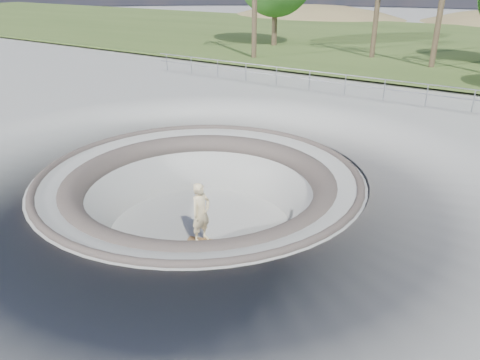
% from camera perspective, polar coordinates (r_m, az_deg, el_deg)
% --- Properties ---
extents(ground, '(180.00, 180.00, 0.00)m').
position_cam_1_polar(ground, '(14.88, -4.93, 0.65)').
color(ground, gray).
rests_on(ground, ground).
extents(skate_bowl, '(14.00, 14.00, 4.10)m').
position_cam_1_polar(skate_bowl, '(15.69, -4.70, -5.50)').
color(skate_bowl, gray).
rests_on(skate_bowl, ground).
extents(grass_strip, '(180.00, 36.00, 0.12)m').
position_cam_1_polar(grass_strip, '(45.82, 23.27, 14.98)').
color(grass_strip, '#3A4F1F').
rests_on(grass_strip, ground).
extents(safety_railing, '(25.00, 0.06, 1.03)m').
position_cam_1_polar(safety_railing, '(24.77, 12.71, 11.30)').
color(safety_railing, gray).
rests_on(safety_railing, ground).
extents(skateboard, '(0.94, 0.51, 0.09)m').
position_cam_1_polar(skateboard, '(14.83, -4.66, -7.36)').
color(skateboard, brown).
rests_on(skateboard, ground).
extents(skater, '(0.55, 0.76, 1.94)m').
position_cam_1_polar(skater, '(14.34, -4.79, -3.98)').
color(skater, beige).
rests_on(skater, skateboard).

